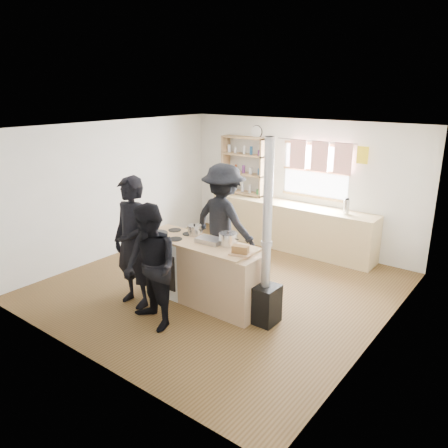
{
  "coord_description": "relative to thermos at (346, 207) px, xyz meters",
  "views": [
    {
      "loc": [
        3.93,
        -5.06,
        3.06
      ],
      "look_at": [
        0.14,
        -0.1,
        1.1
      ],
      "focal_mm": 35.0,
      "sensor_mm": 36.0,
      "label": 1
    }
  ],
  "objects": [
    {
      "name": "person_far",
      "position": [
        -1.35,
        -1.83,
        -0.08
      ],
      "size": [
        1.3,
        0.83,
        1.91
      ],
      "primitive_type": "imported",
      "rotation": [
        0.0,
        0.0,
        3.04
      ],
      "color": "black",
      "rests_on": "ground"
    },
    {
      "name": "stockpot_stove",
      "position": [
        -1.32,
        -2.6,
        -0.03
      ],
      "size": [
        0.21,
        0.21,
        0.18
      ],
      "color": "#B2B2B5",
      "rests_on": "cooking_island"
    },
    {
      "name": "person_near_right",
      "position": [
        -1.09,
        -3.73,
        -0.19
      ],
      "size": [
        0.96,
        0.83,
        1.68
      ],
      "primitive_type": "imported",
      "rotation": [
        0.0,
        0.0,
        -0.28
      ],
      "color": "black",
      "rests_on": "ground"
    },
    {
      "name": "back_counter",
      "position": [
        -1.11,
        0.0,
        -0.58
      ],
      "size": [
        3.4,
        0.55,
        0.9
      ],
      "primitive_type": "cube",
      "color": "#D6BA81",
      "rests_on": "ground"
    },
    {
      "name": "person_near_left",
      "position": [
        -1.76,
        -3.44,
        -0.08
      ],
      "size": [
        0.71,
        0.48,
        1.91
      ],
      "primitive_type": "imported",
      "rotation": [
        0.0,
        0.0,
        -0.04
      ],
      "color": "black",
      "rests_on": "ground"
    },
    {
      "name": "thermos",
      "position": [
        0.0,
        0.0,
        0.0
      ],
      "size": [
        0.1,
        0.1,
        0.27
      ],
      "primitive_type": "cylinder",
      "color": "silver",
      "rests_on": "back_counter"
    },
    {
      "name": "flue_heater",
      "position": [
        0.04,
        -2.74,
        -0.39
      ],
      "size": [
        0.35,
        0.35,
        2.5
      ],
      "color": "black",
      "rests_on": "ground"
    },
    {
      "name": "bread_board",
      "position": [
        -0.31,
        -2.83,
        -0.05
      ],
      "size": [
        0.32,
        0.27,
        0.12
      ],
      "color": "tan",
      "rests_on": "cooking_island"
    },
    {
      "name": "stockpot_counter",
      "position": [
        -0.65,
        -2.64,
        -0.01
      ],
      "size": [
        0.27,
        0.27,
        0.2
      ],
      "color": "silver",
      "rests_on": "cooking_island"
    },
    {
      "name": "cooking_island",
      "position": [
        -0.97,
        -2.77,
        -0.57
      ],
      "size": [
        1.97,
        0.64,
        0.93
      ],
      "color": "white",
      "rests_on": "ground"
    },
    {
      "name": "skillet_greens",
      "position": [
        -1.74,
        -2.98,
        -0.07
      ],
      "size": [
        0.48,
        0.48,
        0.05
      ],
      "color": "black",
      "rests_on": "cooking_island"
    },
    {
      "name": "ground",
      "position": [
        -1.11,
        -2.22,
        -1.04
      ],
      "size": [
        5.0,
        5.0,
        0.01
      ],
      "primitive_type": "cube",
      "color": "brown",
      "rests_on": "ground"
    },
    {
      "name": "roast_tray",
      "position": [
        -0.93,
        -2.72,
        -0.07
      ],
      "size": [
        0.39,
        0.27,
        0.07
      ],
      "color": "silver",
      "rests_on": "cooking_island"
    },
    {
      "name": "shelving_unit",
      "position": [
        -2.31,
        0.12,
        0.48
      ],
      "size": [
        1.0,
        0.28,
        1.2
      ],
      "color": "tan",
      "rests_on": "back_counter"
    }
  ]
}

